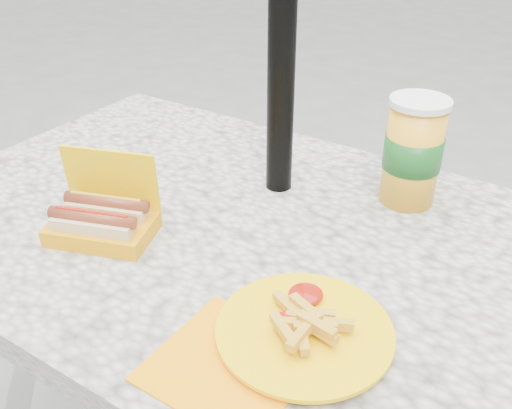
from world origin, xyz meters
The scene contains 5 objects.
picnic_table centered at (0.00, 0.00, 0.64)m, with size 1.20×0.80×0.75m.
umbrella_pole centered at (0.00, 0.16, 1.10)m, with size 0.05×0.05×2.20m, color black.
hotdog_box centered at (-0.16, -0.15, 0.78)m, with size 0.20×0.16×0.14m.
fries_plate centered at (0.24, -0.19, 0.76)m, with size 0.27×0.31×0.05m.
soda_cup centered at (0.23, 0.25, 0.85)m, with size 0.11×0.11×0.20m.
Camera 1 is at (0.50, -0.69, 1.30)m, focal length 40.00 mm.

